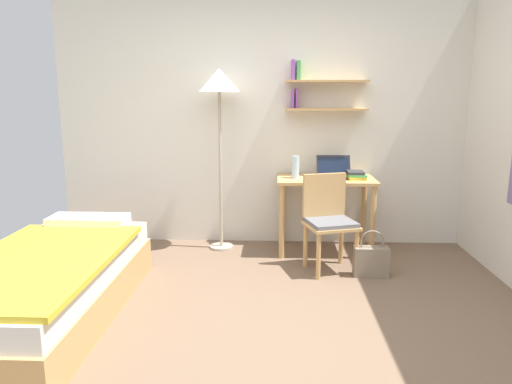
% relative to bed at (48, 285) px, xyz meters
% --- Properties ---
extents(ground_plane, '(5.28, 5.28, 0.00)m').
position_rel_bed_xyz_m(ground_plane, '(1.54, -0.15, -0.24)').
color(ground_plane, brown).
extents(wall_back, '(4.40, 0.27, 2.60)m').
position_rel_bed_xyz_m(wall_back, '(1.55, 1.87, 1.07)').
color(wall_back, silver).
rests_on(wall_back, ground_plane).
extents(bed, '(0.95, 2.03, 0.54)m').
position_rel_bed_xyz_m(bed, '(0.00, 0.00, 0.00)').
color(bed, tan).
rests_on(bed, ground_plane).
extents(desk, '(0.96, 0.57, 0.75)m').
position_rel_bed_xyz_m(desk, '(2.10, 1.55, 0.36)').
color(desk, tan).
rests_on(desk, ground_plane).
extents(desk_chair, '(0.52, 0.50, 0.86)m').
position_rel_bed_xyz_m(desk_chair, '(2.08, 1.04, 0.24)').
color(desk_chair, tan).
rests_on(desk_chair, ground_plane).
extents(standing_lamp, '(0.40, 0.40, 1.81)m').
position_rel_bed_xyz_m(standing_lamp, '(1.05, 1.60, 1.36)').
color(standing_lamp, '#B2A893').
rests_on(standing_lamp, ground_plane).
extents(laptop, '(0.34, 0.23, 0.21)m').
position_rel_bed_xyz_m(laptop, '(2.18, 1.60, 0.57)').
color(laptop, black).
rests_on(laptop, desk).
extents(water_bottle, '(0.07, 0.07, 0.22)m').
position_rel_bed_xyz_m(water_bottle, '(1.80, 1.54, 0.62)').
color(water_bottle, silver).
rests_on(water_bottle, desk).
extents(book_stack, '(0.20, 0.24, 0.08)m').
position_rel_bed_xyz_m(book_stack, '(2.39, 1.52, 0.55)').
color(book_stack, gold).
rests_on(book_stack, desk).
extents(handbag, '(0.30, 0.12, 0.41)m').
position_rel_bed_xyz_m(handbag, '(2.44, 0.88, -0.10)').
color(handbag, gray).
rests_on(handbag, ground_plane).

